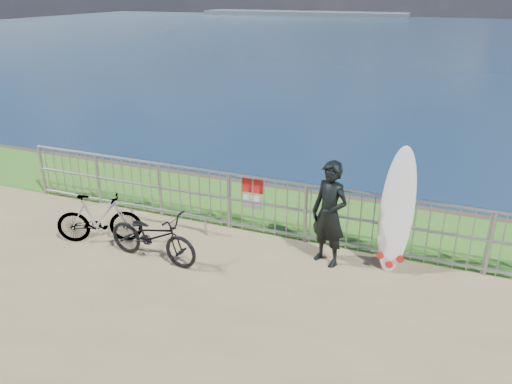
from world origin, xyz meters
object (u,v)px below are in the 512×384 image
at_px(bicycle_near, 153,236).
at_px(surfer, 329,214).
at_px(bicycle_far, 99,219).
at_px(surfboard, 396,215).

bearing_deg(bicycle_near, surfer, -65.14).
xyz_separation_m(surfer, bicycle_near, (-2.72, -1.02, -0.44)).
height_order(surfer, bicycle_far, surfer).
height_order(surfboard, bicycle_near, surfboard).
height_order(surfboard, bicycle_far, surfboard).
distance_m(surfer, surfboard, 1.04).
bearing_deg(surfboard, bicycle_near, -161.45).
bearing_deg(bicycle_near, surfboard, -67.06).
relative_size(bicycle_near, bicycle_far, 1.12).
distance_m(bicycle_near, bicycle_far, 1.26).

